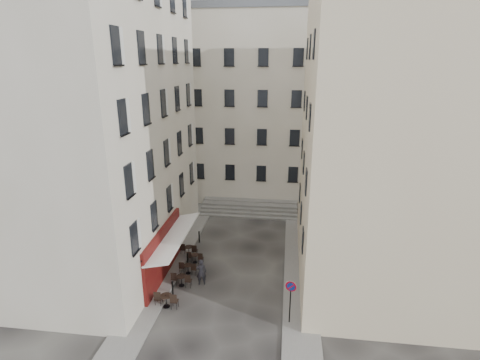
% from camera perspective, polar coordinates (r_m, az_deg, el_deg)
% --- Properties ---
extents(ground, '(90.00, 90.00, 0.00)m').
position_cam_1_polar(ground, '(24.56, -1.89, -16.33)').
color(ground, black).
rests_on(ground, ground).
extents(sidewalk_left, '(2.00, 22.00, 0.12)m').
position_cam_1_polar(sidewalk_left, '(28.79, -9.62, -10.92)').
color(sidewalk_left, slate).
rests_on(sidewalk_left, ground).
extents(sidewalk_right, '(2.00, 18.00, 0.12)m').
position_cam_1_polar(sidewalk_right, '(26.84, 8.97, -13.17)').
color(sidewalk_right, slate).
rests_on(sidewalk_right, ground).
extents(building_left, '(12.20, 16.20, 20.60)m').
position_cam_1_polar(building_left, '(27.12, -23.78, 8.98)').
color(building_left, beige).
rests_on(building_left, ground).
extents(building_right, '(12.20, 14.20, 18.60)m').
position_cam_1_polar(building_right, '(24.99, 23.95, 5.97)').
color(building_right, beige).
rests_on(building_right, ground).
extents(building_back, '(18.20, 10.20, 18.60)m').
position_cam_1_polar(building_back, '(39.53, 1.02, 11.34)').
color(building_back, beige).
rests_on(building_back, ground).
extents(cafe_storefront, '(1.74, 7.30, 3.50)m').
position_cam_1_polar(cafe_storefront, '(25.38, -11.39, -10.55)').
color(cafe_storefront, '#4C0A0D').
rests_on(cafe_storefront, ground).
extents(stone_steps, '(9.00, 3.15, 0.80)m').
position_cam_1_polar(stone_steps, '(35.42, 1.38, -4.37)').
color(stone_steps, '#63615E').
rests_on(stone_steps, ground).
extents(bollard_near, '(0.12, 0.12, 0.98)m').
position_cam_1_polar(bollard_near, '(24.14, -10.24, -15.83)').
color(bollard_near, black).
rests_on(bollard_near, ground).
extents(bollard_mid, '(0.12, 0.12, 0.98)m').
position_cam_1_polar(bollard_mid, '(26.98, -8.00, -11.80)').
color(bollard_mid, black).
rests_on(bollard_mid, ground).
extents(bollard_far, '(0.12, 0.12, 0.98)m').
position_cam_1_polar(bollard_far, '(29.97, -6.25, -8.54)').
color(bollard_far, black).
rests_on(bollard_far, ground).
extents(no_parking_sign, '(0.59, 0.20, 2.68)m').
position_cam_1_polar(no_parking_sign, '(21.00, 7.71, -16.86)').
color(no_parking_sign, black).
rests_on(no_parking_sign, ground).
extents(bistro_table_a, '(1.41, 0.66, 0.99)m').
position_cam_1_polar(bistro_table_a, '(23.23, -11.14, -17.44)').
color(bistro_table_a, black).
rests_on(bistro_table_a, ground).
extents(bistro_table_b, '(1.32, 0.62, 0.93)m').
position_cam_1_polar(bistro_table_b, '(24.89, -8.90, -14.75)').
color(bistro_table_b, black).
rests_on(bistro_table_b, ground).
extents(bistro_table_c, '(1.20, 0.56, 0.84)m').
position_cam_1_polar(bistro_table_c, '(26.10, -7.90, -13.14)').
color(bistro_table_c, black).
rests_on(bistro_table_c, ground).
extents(bistro_table_d, '(1.19, 0.56, 0.84)m').
position_cam_1_polar(bistro_table_d, '(27.28, -6.84, -11.63)').
color(bistro_table_d, black).
rests_on(bistro_table_d, ground).
extents(bistro_table_e, '(1.29, 0.60, 0.90)m').
position_cam_1_polar(bistro_table_e, '(28.26, -7.78, -10.48)').
color(bistro_table_e, black).
rests_on(bistro_table_e, ground).
extents(pedestrian, '(0.74, 0.58, 1.78)m').
position_cam_1_polar(pedestrian, '(24.69, -5.92, -13.77)').
color(pedestrian, '#232328').
rests_on(pedestrian, ground).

